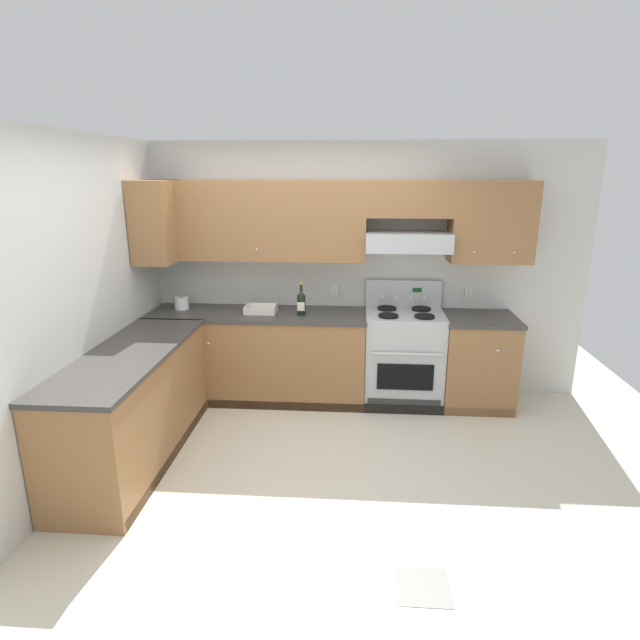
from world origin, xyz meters
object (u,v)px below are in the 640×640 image
bowl (261,310)px  paper_towel_roll (182,303)px  stove (403,357)px  wine_bottle (301,303)px

bowl → paper_towel_roll: (-0.83, 0.08, 0.04)m
stove → paper_towel_roll: bearing=178.3°
bowl → paper_towel_roll: 0.83m
wine_bottle → bowl: wine_bottle is taller
stove → bowl: stove is taller
stove → bowl: size_ratio=3.92×
stove → wine_bottle: bearing=-176.1°
bowl → paper_towel_roll: size_ratio=2.20×
bowl → stove: bearing=0.6°
stove → paper_towel_roll: (-2.25, 0.07, 0.49)m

